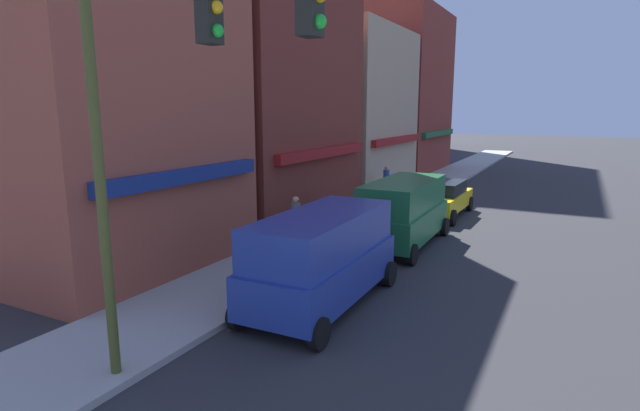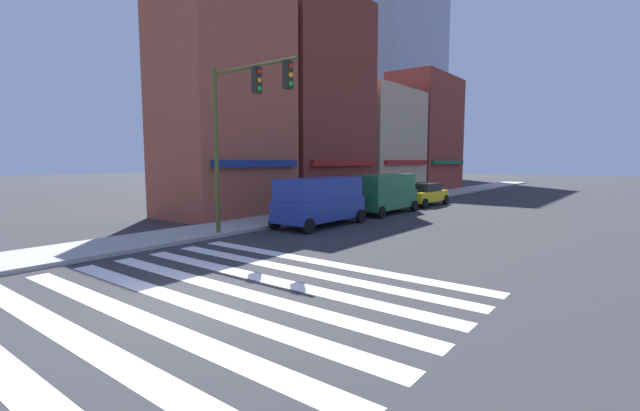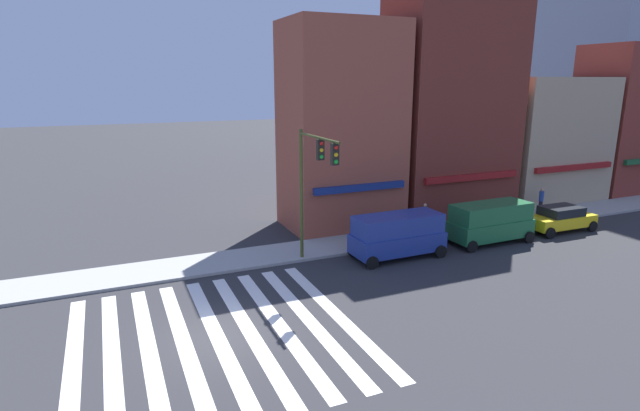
% 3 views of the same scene
% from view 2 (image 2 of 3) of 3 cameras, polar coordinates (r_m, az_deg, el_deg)
% --- Properties ---
extents(ground_plane, '(200.00, 200.00, 0.00)m').
position_cam_2_polar(ground_plane, '(10.14, -16.66, -12.42)').
color(ground_plane, '#2D2D30').
extents(sidewalk_left, '(120.00, 3.00, 0.15)m').
position_cam_2_polar(sidewalk_left, '(16.64, -31.96, -5.60)').
color(sidewalk_left, '#9E9E99').
rests_on(sidewalk_left, ground_plane).
extents(crosswalk_stripes, '(10.22, 10.80, 0.01)m').
position_cam_2_polar(crosswalk_stripes, '(10.14, -16.66, -12.39)').
color(crosswalk_stripes, silver).
rests_on(crosswalk_stripes, ground_plane).
extents(storefront_row, '(35.48, 5.30, 14.76)m').
position_cam_2_polar(storefront_row, '(35.61, 4.73, 10.96)').
color(storefront_row, '#9E4C38').
rests_on(storefront_row, ground_plane).
extents(tower_distant, '(20.48, 14.66, 42.30)m').
position_cam_2_polar(tower_distant, '(77.73, 8.56, 19.32)').
color(tower_distant, '#939EAD').
rests_on(tower_distant, ground_plane).
extents(traffic_signal, '(0.32, 4.53, 6.87)m').
position_cam_2_polar(traffic_signal, '(17.20, -10.45, 11.79)').
color(traffic_signal, '#474C1E').
rests_on(traffic_signal, ground_plane).
extents(van_blue, '(5.02, 2.22, 2.34)m').
position_cam_2_polar(van_blue, '(20.63, -0.00, 0.79)').
color(van_blue, navy).
rests_on(van_blue, ground_plane).
extents(van_green, '(5.03, 2.22, 2.34)m').
position_cam_2_polar(van_green, '(25.85, 8.55, 1.78)').
color(van_green, '#1E6638').
rests_on(van_green, ground_plane).
extents(sedan_yellow, '(4.43, 2.02, 1.59)m').
position_cam_2_polar(sedan_yellow, '(30.92, 13.66, 1.53)').
color(sedan_yellow, yellow).
rests_on(sedan_yellow, ground_plane).
extents(pedestrian_grey_coat, '(0.32, 0.32, 1.77)m').
position_cam_2_polar(pedestrian_grey_coat, '(25.43, -0.03, 1.30)').
color(pedestrian_grey_coat, '#23232D').
rests_on(pedestrian_grey_coat, sidewalk_left).
extents(pedestrian_blue_shirt, '(0.32, 0.32, 1.77)m').
position_cam_2_polar(pedestrian_blue_shirt, '(34.17, 9.80, 2.41)').
color(pedestrian_blue_shirt, '#23232D').
rests_on(pedestrian_blue_shirt, sidewalk_left).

